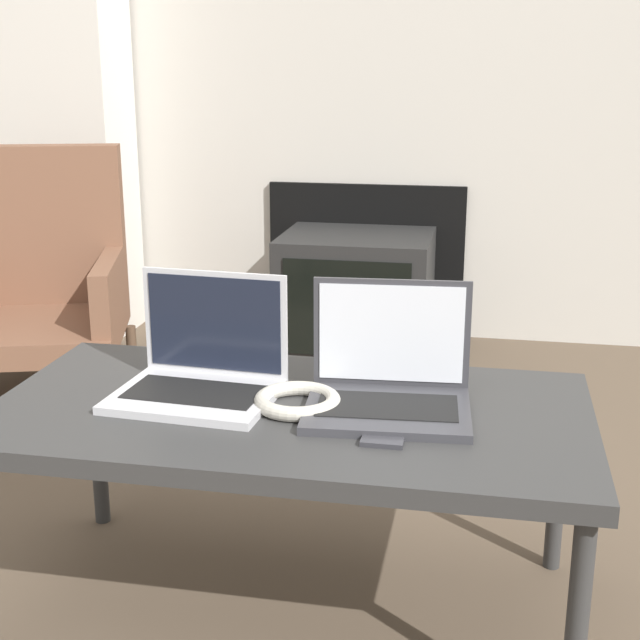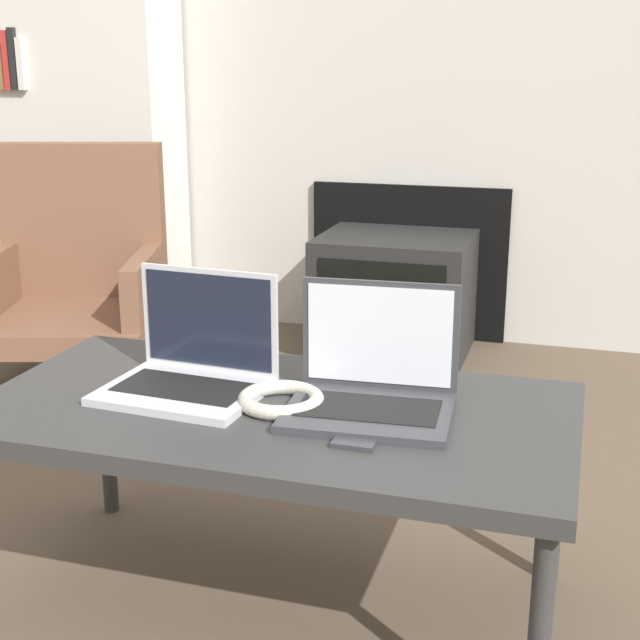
% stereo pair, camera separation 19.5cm
% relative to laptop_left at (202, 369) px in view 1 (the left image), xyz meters
% --- Properties ---
extents(wall_back, '(7.00, 0.08, 2.60)m').
position_rel_laptop_left_xyz_m(wall_back, '(0.18, 1.94, 0.80)').
color(wall_back, beige).
rests_on(wall_back, ground_plane).
extents(table, '(1.13, 0.60, 0.44)m').
position_rel_laptop_left_xyz_m(table, '(0.18, -0.04, -0.08)').
color(table, '#333333').
rests_on(table, ground_plane).
extents(laptop_left, '(0.32, 0.26, 0.23)m').
position_rel_laptop_left_xyz_m(laptop_left, '(0.00, 0.00, 0.00)').
color(laptop_left, silver).
rests_on(laptop_left, table).
extents(laptop_right, '(0.32, 0.26, 0.23)m').
position_rel_laptop_left_xyz_m(laptop_right, '(0.37, -0.00, 0.00)').
color(laptop_right, '#38383D').
rests_on(laptop_right, table).
extents(headphones, '(0.16, 0.16, 0.03)m').
position_rel_laptop_left_xyz_m(headphones, '(0.20, -0.04, -0.03)').
color(headphones, beige).
rests_on(headphones, table).
extents(phone, '(0.07, 0.13, 0.01)m').
position_rel_laptop_left_xyz_m(phone, '(0.38, -0.13, -0.04)').
color(phone, '#333338').
rests_on(phone, table).
extents(tv, '(0.56, 0.47, 0.45)m').
position_rel_laptop_left_xyz_m(tv, '(0.05, 1.66, -0.26)').
color(tv, black).
rests_on(tv, ground_plane).
extents(armchair, '(0.72, 0.73, 0.80)m').
position_rel_laptop_left_xyz_m(armchair, '(-0.96, 1.10, -0.11)').
color(armchair, brown).
rests_on(armchair, ground_plane).
extents(bookshelf, '(0.84, 0.32, 1.75)m').
position_rel_laptop_left_xyz_m(bookshelf, '(-1.31, 1.74, 0.39)').
color(bookshelf, silver).
rests_on(bookshelf, ground_plane).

